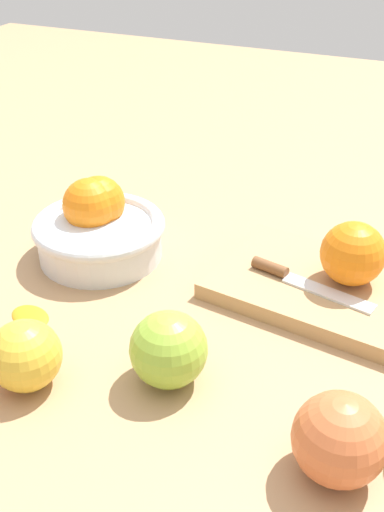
{
  "coord_description": "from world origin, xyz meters",
  "views": [
    {
      "loc": [
        0.19,
        -0.53,
        0.44
      ],
      "look_at": [
        -0.06,
        0.05,
        0.04
      ],
      "focal_mm": 43.79,
      "sensor_mm": 36.0,
      "label": 1
    }
  ],
  "objects": [
    {
      "name": "bowl",
      "position": [
        -0.2,
        0.07,
        0.04
      ],
      "size": [
        0.17,
        0.17,
        0.1
      ],
      "color": "silver",
      "rests_on": "ground_plane"
    },
    {
      "name": "apple_front_left",
      "position": [
        -0.14,
        -0.17,
        0.04
      ],
      "size": [
        0.07,
        0.07,
        0.07
      ],
      "primitive_type": "sphere",
      "color": "gold",
      "rests_on": "ground_plane"
    },
    {
      "name": "knife",
      "position": [
        0.06,
        0.08,
        0.02
      ],
      "size": [
        0.15,
        0.05,
        0.01
      ],
      "color": "silver",
      "rests_on": "cutting_board"
    },
    {
      "name": "apple_front_center",
      "position": [
        -0.02,
        -0.11,
        0.04
      ],
      "size": [
        0.08,
        0.08,
        0.08
      ],
      "primitive_type": "sphere",
      "color": "#8EB738",
      "rests_on": "ground_plane"
    },
    {
      "name": "orange_on_board",
      "position": [
        0.12,
        0.11,
        0.06
      ],
      "size": [
        0.08,
        0.08,
        0.08
      ],
      "primitive_type": "sphere",
      "color": "orange",
      "rests_on": "cutting_board"
    },
    {
      "name": "citrus_peel",
      "position": [
        -0.21,
        -0.08,
        0.0
      ],
      "size": [
        0.06,
        0.05,
        0.01
      ],
      "primitive_type": "ellipsoid",
      "rotation": [
        0.0,
        0.0,
        5.93
      ],
      "color": "orange",
      "rests_on": "ground_plane"
    },
    {
      "name": "cutting_board",
      "position": [
        0.09,
        0.09,
        0.01
      ],
      "size": [
        0.27,
        0.2,
        0.02
      ],
      "primitive_type": "cube",
      "rotation": [
        0.0,
        0.0,
        -0.14
      ],
      "color": "tan",
      "rests_on": "ground_plane"
    },
    {
      "name": "ground_plane",
      "position": [
        0.0,
        0.0,
        0.0
      ],
      "size": [
        2.4,
        2.4,
        0.0
      ],
      "primitive_type": "plane",
      "color": "tan"
    },
    {
      "name": "apple_front_right_2",
      "position": [
        0.16,
        -0.16,
        0.04
      ],
      "size": [
        0.08,
        0.08,
        0.08
      ],
      "primitive_type": "sphere",
      "color": "#CC6638",
      "rests_on": "ground_plane"
    }
  ]
}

